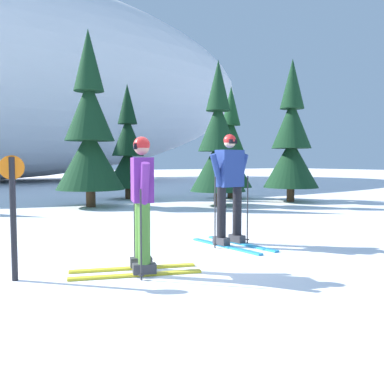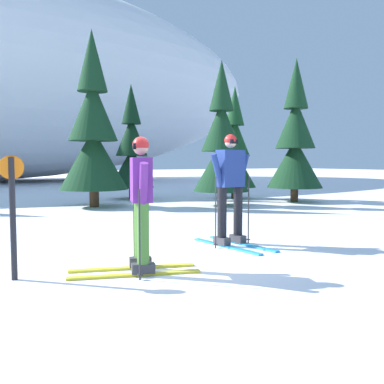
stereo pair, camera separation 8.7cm
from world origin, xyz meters
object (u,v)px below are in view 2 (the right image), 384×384
skier_purple_jacket (141,202)px  pine_tree_center_right (221,145)px  pine_tree_right (235,152)px  trail_marker_post (13,210)px  pine_tree_center_left (132,151)px  skier_navy_jacket (231,186)px  pine_tree_far_right (295,142)px  pine_tree_left (93,134)px

skier_purple_jacket → pine_tree_center_right: pine_tree_center_right is taller
pine_tree_right → trail_marker_post: pine_tree_right is taller
pine_tree_center_left → pine_tree_right: (3.44, -1.72, -0.02)m
pine_tree_right → skier_purple_jacket: bearing=-131.4°
skier_purple_jacket → skier_navy_jacket: 2.15m
skier_purple_jacket → pine_tree_far_right: (8.23, 6.05, 1.15)m
pine_tree_right → pine_tree_left: bearing=-176.2°
pine_tree_right → pine_tree_far_right: 2.40m
skier_navy_jacket → pine_tree_far_right: 8.20m
skier_purple_jacket → skier_navy_jacket: (1.96, 0.87, 0.09)m
skier_purple_jacket → trail_marker_post: (-1.44, 0.41, -0.06)m
pine_tree_right → trail_marker_post: 11.68m
skier_navy_jacket → trail_marker_post: size_ratio=1.26×
pine_tree_right → trail_marker_post: (-8.65, -7.79, -0.92)m
pine_tree_left → pine_tree_center_right: pine_tree_left is taller
trail_marker_post → pine_tree_center_left: bearing=61.3°
skier_purple_jacket → pine_tree_right: pine_tree_right is taller
trail_marker_post → pine_tree_left: bearing=67.0°
pine_tree_center_right → pine_tree_right: pine_tree_center_right is taller
pine_tree_center_right → trail_marker_post: bearing=-139.3°
pine_tree_far_right → trail_marker_post: size_ratio=3.34×
skier_navy_jacket → trail_marker_post: bearing=-172.3°
pine_tree_far_right → pine_tree_right: bearing=115.2°
skier_purple_jacket → pine_tree_far_right: bearing=36.3°
skier_purple_jacket → trail_marker_post: skier_purple_jacket is taller
skier_purple_jacket → pine_tree_center_left: 10.65m
pine_tree_center_right → pine_tree_right: (1.91, 1.98, -0.14)m
skier_purple_jacket → trail_marker_post: 1.49m
pine_tree_center_right → pine_tree_far_right: (2.92, -0.17, 0.15)m
pine_tree_left → trail_marker_post: (-3.16, -7.42, -1.41)m
pine_tree_center_left → pine_tree_right: pine_tree_center_left is taller
pine_tree_center_right → trail_marker_post: pine_tree_center_right is taller
pine_tree_center_left → pine_tree_far_right: bearing=-41.0°
pine_tree_left → skier_purple_jacket: bearing=-102.4°
pine_tree_left → pine_tree_center_right: size_ratio=1.18×
pine_tree_right → pine_tree_far_right: size_ratio=0.86×
pine_tree_left → pine_tree_far_right: (6.51, -1.78, -0.19)m
pine_tree_left → pine_tree_center_left: pine_tree_left is taller
pine_tree_left → trail_marker_post: size_ratio=3.65×
skier_purple_jacket → pine_tree_center_right: size_ratio=0.38×
skier_purple_jacket → pine_tree_left: pine_tree_left is taller
skier_purple_jacket → pine_tree_far_right: 10.28m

